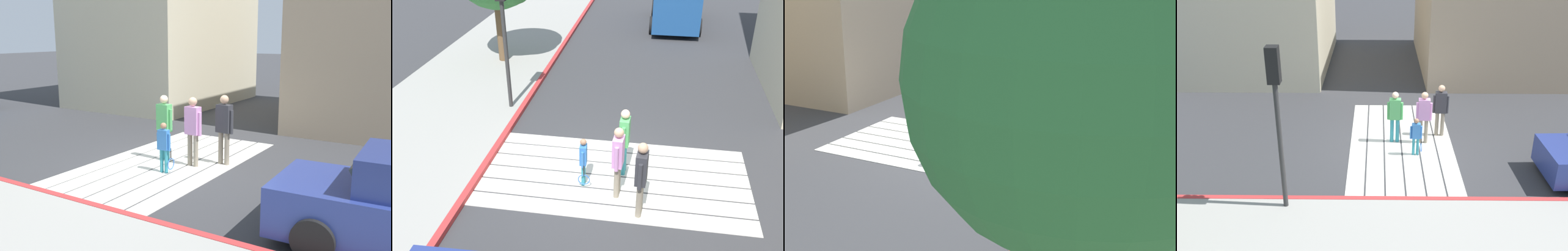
% 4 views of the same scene
% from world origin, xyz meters
% --- Properties ---
extents(ground_plane, '(120.00, 120.00, 0.00)m').
position_xyz_m(ground_plane, '(0.00, 0.00, 0.00)').
color(ground_plane, '#38383A').
extents(crosswalk_stripes, '(6.40, 3.25, 0.01)m').
position_xyz_m(crosswalk_stripes, '(0.00, 0.00, 0.01)').
color(crosswalk_stripes, silver).
rests_on(crosswalk_stripes, ground).
extents(curb_painted, '(0.16, 40.00, 0.13)m').
position_xyz_m(curb_painted, '(-3.25, 0.00, 0.07)').
color(curb_painted, '#BC3333').
rests_on(curb_painted, ground).
extents(traffic_light_corner, '(0.39, 0.28, 4.24)m').
position_xyz_m(traffic_light_corner, '(-3.58, 3.06, 3.04)').
color(traffic_light_corner, '#2D2D2D').
rests_on(traffic_light_corner, ground).
extents(pedestrian_adult_lead, '(0.25, 0.51, 1.75)m').
position_xyz_m(pedestrian_adult_lead, '(0.12, -0.70, 1.02)').
color(pedestrian_adult_lead, gray).
rests_on(pedestrian_adult_lead, ground).
extents(pedestrian_adult_trailing, '(0.26, 0.52, 1.78)m').
position_xyz_m(pedestrian_adult_trailing, '(0.66, -1.29, 1.04)').
color(pedestrian_adult_trailing, gray).
rests_on(pedestrian_adult_trailing, ground).
extents(pedestrian_adult_side, '(0.24, 0.51, 1.73)m').
position_xyz_m(pedestrian_adult_side, '(0.18, 0.21, 1.01)').
color(pedestrian_adult_side, teal).
rests_on(pedestrian_adult_side, ground).
extents(pedestrian_child_with_racket, '(0.28, 0.38, 1.23)m').
position_xyz_m(pedestrian_child_with_racket, '(-0.70, -0.41, 0.69)').
color(pedestrian_child_with_racket, teal).
rests_on(pedestrian_child_with_racket, ground).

